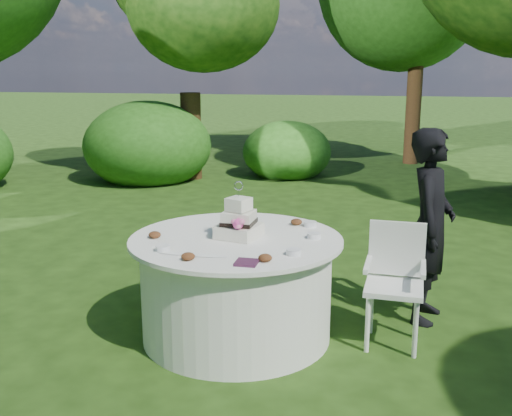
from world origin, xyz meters
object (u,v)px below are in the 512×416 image
Objects in this scene: napkins at (247,263)px; table at (236,287)px; cake at (239,223)px; chair at (395,274)px; guest at (430,226)px.

table is (-0.22, 0.56, -0.39)m from napkins.
cake is (0.02, 0.01, 0.50)m from table.
table is at bearing -171.22° from chair.
cake is 0.47× the size of chair.
napkins is at bearing -141.41° from chair.
guest is at bearing 62.07° from chair.
napkins is 1.70m from guest.
cake is at bearing -171.34° from chair.
guest is (1.18, 1.22, -0.01)m from napkins.
napkins is 0.61m from cake.
chair is (0.93, 0.74, -0.26)m from napkins.
cake is (-0.20, 0.57, 0.10)m from napkins.
guest reaches higher than chair.
napkins is 0.72m from table.
chair is at bearing 162.86° from guest.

